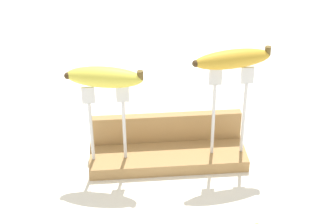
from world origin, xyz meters
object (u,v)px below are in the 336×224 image
Objects in this scene: fork_stand_right at (230,104)px; banana_raised_right at (233,59)px; banana_raised_left at (104,77)px; fork_stand_left at (107,116)px.

fork_stand_right is 0.10m from banana_raised_right.
banana_raised_left is at bearing 179.99° from banana_raised_right.
banana_raised_left is at bearing 167.33° from fork_stand_left.
banana_raised_right is (-0.00, -0.00, 0.10)m from fork_stand_right.
fork_stand_right is at bearing 9.69° from banana_raised_right.
fork_stand_right is (0.25, 0.00, 0.02)m from fork_stand_left.
fork_stand_left is 0.28m from banana_raised_right.
fork_stand_right is 1.24× the size of banana_raised_right.
banana_raised_right is at bearing -0.00° from fork_stand_left.
fork_stand_right is at bearing 0.00° from fork_stand_left.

